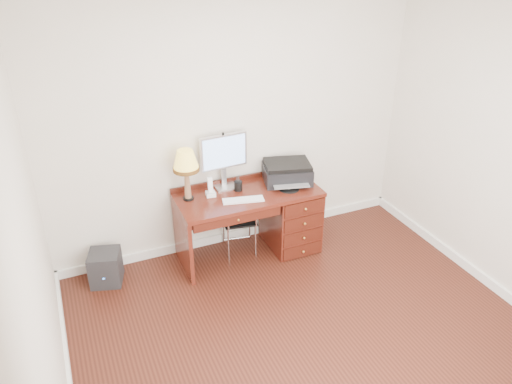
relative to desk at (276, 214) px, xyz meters
name	(u,v)px	position (x,y,z in m)	size (l,w,h in m)	color
ground	(310,337)	(-0.32, -1.40, -0.41)	(4.00, 4.00, 0.00)	black
room_shell	(279,290)	(-0.32, -0.77, -0.36)	(4.00, 4.00, 4.00)	silver
desk	(276,214)	(0.00, 0.00, 0.00)	(1.50, 0.67, 0.75)	#551C12
monitor	(224,155)	(-0.49, 0.23, 0.71)	(0.51, 0.18, 0.59)	silver
keyboard	(243,200)	(-0.43, -0.14, 0.35)	(0.42, 0.12, 0.02)	white
mouse_pad	(289,188)	(0.11, -0.09, 0.35)	(0.22, 0.22, 0.04)	black
printer	(287,172)	(0.17, 0.09, 0.45)	(0.58, 0.50, 0.22)	black
leg_lamp	(186,164)	(-0.93, 0.12, 0.73)	(0.26, 0.26, 0.54)	black
phone	(210,191)	(-0.70, 0.09, 0.40)	(0.11, 0.11, 0.20)	white
pen_cup	(238,186)	(-0.40, 0.09, 0.39)	(0.08, 0.08, 0.11)	black
chair	(241,217)	(-0.39, 0.04, 0.04)	(0.41, 0.41, 0.75)	black
equipment_box	(106,267)	(-1.84, 0.10, -0.24)	(0.30, 0.30, 0.35)	black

